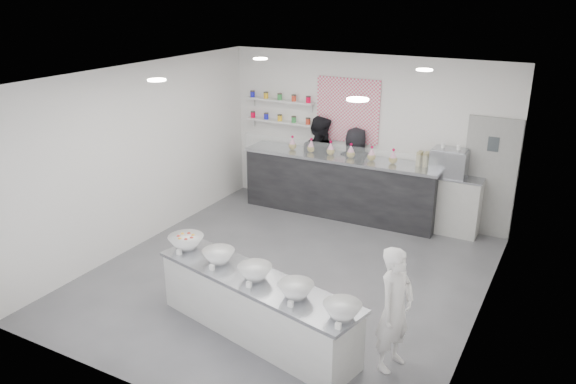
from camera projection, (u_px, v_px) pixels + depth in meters
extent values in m
plane|color=#515156|center=(288.00, 275.00, 8.52)|extent=(6.00, 6.00, 0.00)
plane|color=white|center=(288.00, 76.00, 7.48)|extent=(6.00, 6.00, 0.00)
plane|color=white|center=(365.00, 136.00, 10.47)|extent=(5.50, 0.00, 5.50)
plane|color=white|center=(141.00, 156.00, 9.23)|extent=(0.00, 6.00, 6.00)
plane|color=white|center=(488.00, 218.00, 6.77)|extent=(0.00, 6.00, 6.00)
cube|color=gray|center=(489.00, 178.00, 9.57)|extent=(0.88, 0.04, 2.10)
cube|color=#E94167|center=(348.00, 110.00, 10.45)|extent=(1.25, 0.03, 1.20)
cube|color=silver|center=(280.00, 122.00, 11.14)|extent=(1.45, 0.22, 0.04)
cube|color=silver|center=(280.00, 100.00, 11.00)|extent=(1.45, 0.22, 0.04)
cylinder|color=white|center=(157.00, 80.00, 7.29)|extent=(0.24, 0.24, 0.02)
cylinder|color=white|center=(358.00, 99.00, 6.04)|extent=(0.24, 0.24, 0.02)
cylinder|color=white|center=(260.00, 59.00, 9.44)|extent=(0.24, 0.24, 0.02)
cylinder|color=white|center=(424.00, 70.00, 8.18)|extent=(0.24, 0.24, 0.02)
cube|color=#B7B6B1|center=(256.00, 307.00, 6.94)|extent=(2.99, 1.28, 0.79)
cube|color=black|center=(339.00, 186.00, 10.60)|extent=(3.76, 0.77, 1.16)
cube|color=white|center=(334.00, 153.00, 10.07)|extent=(3.69, 0.10, 0.32)
cube|color=#B7B6B1|center=(440.00, 203.00, 9.93)|extent=(1.41, 0.45, 1.05)
cube|color=#93969E|center=(449.00, 163.00, 9.63)|extent=(0.60, 0.42, 0.46)
imported|color=white|center=(395.00, 309.00, 6.24)|extent=(0.48, 0.62, 1.49)
imported|color=black|center=(319.00, 162.00, 10.94)|extent=(0.99, 0.83, 1.82)
imported|color=black|center=(355.00, 171.00, 10.63)|extent=(0.96, 0.82, 1.67)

